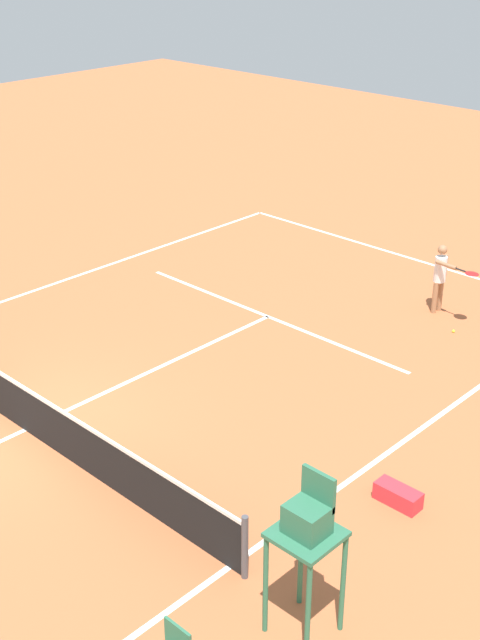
# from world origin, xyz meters

# --- Properties ---
(ground_plane) EXTENTS (60.00, 60.00, 0.00)m
(ground_plane) POSITION_xyz_m (0.00, 0.00, 0.00)
(ground_plane) COLOR #B76038
(court_lines) EXTENTS (10.48, 24.06, 0.01)m
(court_lines) POSITION_xyz_m (0.00, 0.00, 0.00)
(court_lines) COLOR white
(court_lines) RESTS_ON ground
(tennis_net) EXTENTS (11.08, 0.10, 1.07)m
(tennis_net) POSITION_xyz_m (0.00, 0.00, 0.50)
(tennis_net) COLOR #4C4C51
(tennis_net) RESTS_ON ground
(player_serving) EXTENTS (1.25, 0.65, 1.66)m
(player_serving) POSITION_xyz_m (-2.71, -9.52, 0.98)
(player_serving) COLOR #9E704C
(player_serving) RESTS_ON ground
(tennis_ball) EXTENTS (0.07, 0.07, 0.07)m
(tennis_ball) POSITION_xyz_m (-3.55, -8.84, 0.03)
(tennis_ball) COLOR #CCE033
(tennis_ball) RESTS_ON ground
(umpire_chair) EXTENTS (0.80, 0.80, 2.41)m
(umpire_chair) POSITION_xyz_m (-6.70, 0.16, 1.61)
(umpire_chair) COLOR #2D6B4C
(umpire_chair) RESTS_ON ground
(equipment_bag) EXTENTS (0.76, 0.32, 0.30)m
(equipment_bag) POSITION_xyz_m (-6.10, -2.89, 0.15)
(equipment_bag) COLOR red
(equipment_bag) RESTS_ON ground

